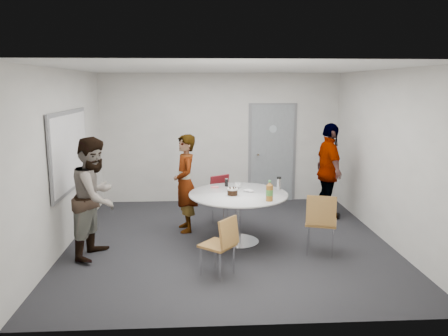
{
  "coord_description": "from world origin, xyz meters",
  "views": [
    {
      "loc": [
        -0.45,
        -6.63,
        2.46
      ],
      "look_at": [
        -0.06,
        0.25,
        1.14
      ],
      "focal_mm": 35.0,
      "sensor_mm": 36.0,
      "label": 1
    }
  ],
  "objects": [
    {
      "name": "table",
      "position": [
        0.17,
        -0.08,
        0.69
      ],
      "size": [
        1.54,
        1.54,
        1.11
      ],
      "color": "white",
      "rests_on": "floor"
    },
    {
      "name": "person_right",
      "position": [
        1.95,
        1.18,
        0.89
      ],
      "size": [
        0.49,
        1.06,
        1.78
      ],
      "primitive_type": "imported",
      "rotation": [
        0.0,
        0.0,
        1.63
      ],
      "color": "black",
      "rests_on": "floor"
    },
    {
      "name": "person_main",
      "position": [
        -0.69,
        0.57,
        0.83
      ],
      "size": [
        0.51,
        0.67,
        1.65
      ],
      "primitive_type": "imported",
      "rotation": [
        0.0,
        0.0,
        -1.37
      ],
      "color": "#A5C6EA",
      "rests_on": "floor"
    },
    {
      "name": "chair_near_right",
      "position": [
        1.3,
        -0.65,
        0.56
      ],
      "size": [
        0.55,
        0.58,
        0.92
      ],
      "rotation": [
        0.0,
        0.0,
        -0.31
      ],
      "color": "#925B2D",
      "rests_on": "floor"
    },
    {
      "name": "wall_back",
      "position": [
        0.0,
        2.5,
        1.35
      ],
      "size": [
        5.0,
        0.0,
        5.0
      ],
      "primitive_type": "plane",
      "rotation": [
        1.57,
        0.0,
        0.0
      ],
      "color": "silver",
      "rests_on": "floor"
    },
    {
      "name": "chair_far",
      "position": [
        -0.04,
        0.93,
        0.53
      ],
      "size": [
        0.58,
        0.6,
        0.87
      ],
      "rotation": [
        0.0,
        0.0,
        3.73
      ],
      "color": "maroon",
      "rests_on": "floor"
    },
    {
      "name": "wall_left",
      "position": [
        -2.5,
        0.0,
        1.35
      ],
      "size": [
        0.0,
        5.0,
        5.0
      ],
      "primitive_type": "plane",
      "rotation": [
        1.57,
        0.0,
        1.57
      ],
      "color": "silver",
      "rests_on": "floor"
    },
    {
      "name": "whiteboard",
      "position": [
        -2.46,
        0.2,
        1.45
      ],
      "size": [
        0.04,
        1.9,
        1.25
      ],
      "color": "slate",
      "rests_on": "wall_left"
    },
    {
      "name": "floor",
      "position": [
        0.0,
        0.0,
        0.0
      ],
      "size": [
        5.0,
        5.0,
        0.0
      ],
      "primitive_type": "plane",
      "color": "#242428",
      "rests_on": "ground"
    },
    {
      "name": "chair_near_left",
      "position": [
        -0.17,
        -1.3,
        0.49
      ],
      "size": [
        0.56,
        0.55,
        0.8
      ],
      "rotation": [
        0.0,
        0.0,
        0.89
      ],
      "color": "#925B2D",
      "rests_on": "floor"
    },
    {
      "name": "ceiling",
      "position": [
        0.0,
        0.0,
        2.7
      ],
      "size": [
        5.0,
        5.0,
        0.0
      ],
      "primitive_type": "plane",
      "rotation": [
        3.14,
        0.0,
        0.0
      ],
      "color": "silver",
      "rests_on": "wall_back"
    },
    {
      "name": "wall_right",
      "position": [
        2.5,
        0.0,
        1.35
      ],
      "size": [
        0.0,
        5.0,
        5.0
      ],
      "primitive_type": "plane",
      "rotation": [
        1.57,
        0.0,
        -1.57
      ],
      "color": "silver",
      "rests_on": "floor"
    },
    {
      "name": "wall_front",
      "position": [
        0.0,
        -2.5,
        1.35
      ],
      "size": [
        5.0,
        0.0,
        5.0
      ],
      "primitive_type": "plane",
      "rotation": [
        -1.57,
        0.0,
        0.0
      ],
      "color": "silver",
      "rests_on": "floor"
    },
    {
      "name": "door",
      "position": [
        1.1,
        2.48,
        1.03
      ],
      "size": [
        1.02,
        0.17,
        2.12
      ],
      "color": "gray",
      "rests_on": "wall_back"
    },
    {
      "name": "person_left",
      "position": [
        -1.95,
        -0.46,
        0.87
      ],
      "size": [
        0.84,
        0.98,
        1.74
      ],
      "primitive_type": "imported",
      "rotation": [
        0.0,
        0.0,
        1.34
      ],
      "color": "white",
      "rests_on": "floor"
    }
  ]
}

